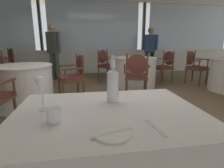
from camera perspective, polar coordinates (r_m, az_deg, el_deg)
The scene contains 19 objects.
ground_plane at distance 2.90m, azimuth -0.32°, elevation -10.03°, with size 15.19×15.19×0.00m, color #756047.
window_wall_far at distance 6.58m, azimuth -5.70°, elevation 13.27°, with size 11.68×0.14×2.77m.
foreground_table at distance 1.28m, azimuth -1.04°, elevation -24.69°, with size 1.15×0.84×0.76m.
side_plate at distance 0.84m, azimuth 0.29°, elevation -15.68°, with size 0.18×0.18×0.01m, color silver.
butter_knife at distance 0.83m, azimuth 0.29°, elevation -15.37°, with size 0.21×0.02×0.00m, color silver.
dinner_fork at distance 0.91m, azimuth 14.15°, elevation -13.63°, with size 0.18×0.02×0.00m, color silver.
water_bottle at distance 1.22m, azimuth 0.23°, elevation 0.16°, with size 0.08×0.08×0.32m.
wine_glass at distance 1.14m, azimuth -22.08°, elevation -0.59°, with size 0.09×0.09×0.21m.
water_tumbler at distance 0.99m, azimuth -18.49°, elevation -9.52°, with size 0.08×0.08×0.07m, color white.
background_table_0 at distance 3.52m, azimuth -26.79°, elevation -0.66°, with size 1.02×1.02×0.76m.
dining_chair_0_0 at distance 3.62m, azimuth -12.17°, elevation 3.39°, with size 0.58×0.63×0.91m.
background_table_1 at distance 4.63m, azimuth 7.57°, elevation 3.93°, with size 1.09×1.09×0.76m.
dining_chair_1_0 at distance 5.13m, azimuth -1.94°, elevation 6.97°, with size 0.66×0.66×0.93m.
dining_chair_1_1 at distance 3.65m, azimuth 8.01°, elevation 3.86°, with size 0.61×0.56×0.94m.
dining_chair_1_2 at distance 5.18m, azimuth 16.83°, elevation 6.20°, with size 0.56×0.61×0.90m.
dining_chair_2_1 at distance 6.29m, azimuth -31.00°, elevation 6.31°, with size 0.65×0.66×0.96m.
dining_chair_3_0 at distance 5.37m, azimuth 25.38°, elevation 5.79°, with size 0.65×0.63×0.92m.
diner_person_0 at distance 6.31m, azimuth 12.31°, elevation 11.30°, with size 0.47×0.35×1.62m.
diner_person_1 at distance 5.61m, azimuth -18.59°, elevation 11.00°, with size 0.45×0.37×1.68m.
Camera 1 is at (-0.40, -2.62, 1.18)m, focal length 27.93 mm.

